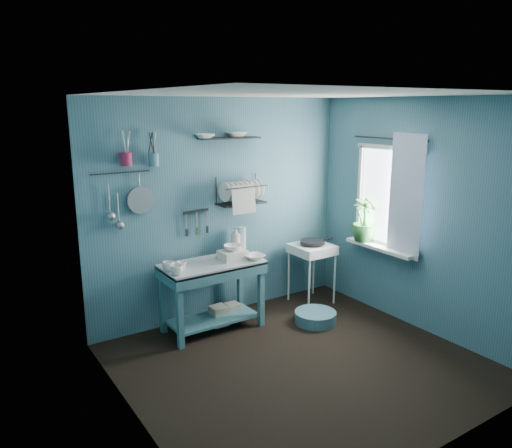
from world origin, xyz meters
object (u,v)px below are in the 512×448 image
mug_mid (182,266)px  potted_plant (364,220)px  soap_bottle (236,239)px  frying_pan (312,242)px  water_bottle (242,239)px  wash_tub (233,255)px  mug_left (177,270)px  mug_right (168,266)px  utensil_cup_magenta (126,159)px  hotplate_stand (311,273)px  floor_basin (315,317)px  utensil_cup_teal (153,160)px  colander (141,200)px  storage_tin_small (233,312)px  storage_tin_large (219,316)px  work_counter (213,296)px  dish_rack (241,190)px

mug_mid → potted_plant: 2.25m
soap_bottle → frying_pan: 1.01m
soap_bottle → water_bottle: 0.10m
wash_tub → frying_pan: bearing=1.7°
mug_mid → mug_left: bearing=-135.0°
mug_right → utensil_cup_magenta: bearing=134.8°
mug_left → hotplate_stand: size_ratio=0.17×
potted_plant → floor_basin: size_ratio=1.08×
soap_bottle → utensil_cup_teal: utensil_cup_teal is taller
soap_bottle → water_bottle: (0.10, 0.02, -0.01)m
water_bottle → potted_plant: 1.46m
frying_pan → wash_tub: bearing=-178.3°
mug_mid → colander: bearing=125.5°
mug_right → mug_mid: bearing=-26.6°
storage_tin_small → mug_right: bearing=-174.3°
mug_right → floor_basin: mug_right is taller
mug_left → frying_pan: (1.88, 0.17, -0.03)m
mug_mid → frying_pan: 1.79m
utensil_cup_magenta → utensil_cup_teal: utensil_cup_magenta is taller
mug_right → floor_basin: size_ratio=0.26×
frying_pan → floor_basin: 0.95m
frying_pan → storage_tin_large: bearing=178.5°
hotplate_stand → storage_tin_large: 1.33m
wash_tub → hotplate_stand: bearing=1.7°
utensil_cup_magenta → storage_tin_small: size_ratio=0.65×
storage_tin_small → storage_tin_large: bearing=-171.5°
utensil_cup_teal → floor_basin: size_ratio=0.28×
mug_left → utensil_cup_teal: 1.15m
work_counter → storage_tin_large: 0.29m
storage_tin_small → dish_rack: bearing=33.8°
dish_rack → utensil_cup_magenta: 1.36m
mug_right → dish_rack: size_ratio=0.22×
mug_mid → floor_basin: mug_mid is taller
work_counter → dish_rack: (0.52, 0.23, 1.09)m
water_bottle → potted_plant: (1.30, -0.64, 0.18)m
wash_tub → water_bottle: (0.27, 0.24, 0.09)m
utensil_cup_magenta → colander: 0.45m
frying_pan → potted_plant: bearing=-46.1°
hotplate_stand → utensil_cup_teal: (-1.90, 0.26, 1.50)m
soap_bottle → frying_pan: size_ratio=1.00×
soap_bottle → floor_basin: size_ratio=0.63×
frying_pan → mug_right: bearing=-179.6°
mug_right → dish_rack: bearing=12.6°
water_bottle → frying_pan: 0.92m
utensil_cup_magenta → colander: utensil_cup_magenta is taller
work_counter → mug_right: (-0.50, 0.00, 0.43)m
work_counter → colander: (-0.64, 0.31, 1.08)m
potted_plant → storage_tin_small: potted_plant is taller
mug_left → colander: bearing=109.2°
work_counter → wash_tub: wash_tub is taller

